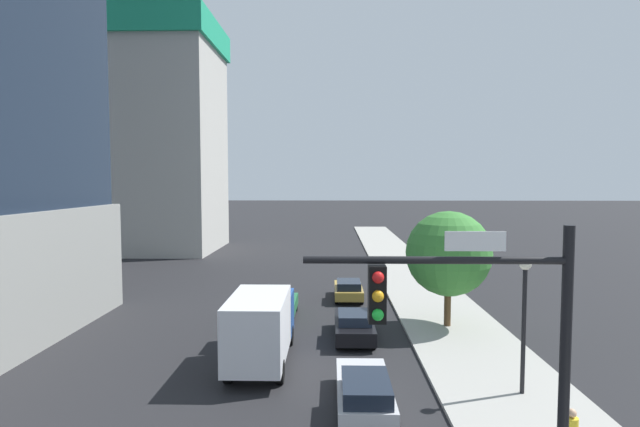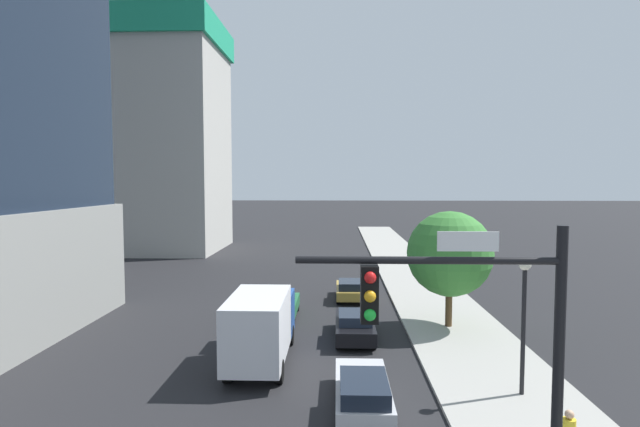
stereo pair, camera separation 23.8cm
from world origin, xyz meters
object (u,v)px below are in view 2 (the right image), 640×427
(box_truck, at_px, (261,324))
(street_tree, at_px, (450,254))
(traffic_light_pole, at_px, (479,349))
(construction_building, at_px, (165,126))
(car_green, at_px, (280,305))
(car_black, at_px, (355,325))
(car_gold, at_px, (350,289))
(car_silver, at_px, (363,390))
(street_lamp, at_px, (524,304))

(box_truck, bearing_deg, street_tree, 30.60)
(traffic_light_pole, bearing_deg, construction_building, 115.09)
(car_green, bearing_deg, car_black, -41.54)
(car_green, xyz_separation_m, car_black, (4.17, -3.70, -0.03))
(street_tree, xyz_separation_m, box_truck, (-9.28, -5.49, -2.30))
(street_tree, height_order, car_gold, street_tree)
(car_gold, bearing_deg, box_truck, -109.32)
(street_tree, height_order, box_truck, street_tree)
(construction_building, distance_m, car_gold, 34.14)
(construction_building, bearing_deg, traffic_light_pole, -64.91)
(car_gold, relative_size, car_black, 0.89)
(traffic_light_pole, bearing_deg, car_silver, 102.37)
(car_silver, bearing_deg, car_green, 109.95)
(car_black, bearing_deg, street_lamp, -48.47)
(traffic_light_pole, bearing_deg, car_gold, 94.07)
(car_green, bearing_deg, street_tree, -10.97)
(construction_building, xyz_separation_m, street_tree, (25.65, -30.05, -10.22))
(street_lamp, bearing_deg, car_green, 134.21)
(street_lamp, height_order, street_tree, street_tree)
(construction_building, height_order, street_lamp, construction_building)
(construction_building, bearing_deg, car_black, -57.26)
(construction_building, xyz_separation_m, box_truck, (16.37, -35.54, -12.52))
(car_silver, bearing_deg, street_lamp, 11.33)
(construction_building, bearing_deg, box_truck, -65.27)
(street_tree, bearing_deg, traffic_light_pole, -101.05)
(street_lamp, distance_m, car_silver, 6.60)
(traffic_light_pole, relative_size, street_tree, 1.13)
(car_silver, bearing_deg, box_truck, 134.76)
(street_tree, distance_m, box_truck, 11.03)
(car_black, height_order, box_truck, box_truck)
(construction_building, distance_m, car_silver, 46.76)
(construction_building, relative_size, traffic_light_pole, 5.07)
(box_truck, bearing_deg, construction_building, 114.73)
(box_truck, bearing_deg, car_green, 90.00)
(construction_building, xyz_separation_m, car_gold, (20.54, -23.63, -13.59))
(street_lamp, height_order, car_gold, street_lamp)
(traffic_light_pole, bearing_deg, street_tree, 78.95)
(street_tree, xyz_separation_m, car_gold, (-5.11, 6.42, -3.37))
(car_gold, distance_m, car_black, 8.32)
(box_truck, bearing_deg, car_gold, 70.68)
(street_tree, bearing_deg, street_lamp, -84.92)
(street_tree, distance_m, car_gold, 8.87)
(car_black, bearing_deg, street_tree, 20.40)
(box_truck, bearing_deg, street_lamp, -16.81)
(traffic_light_pole, distance_m, car_black, 16.18)
(car_gold, height_order, box_truck, box_truck)
(construction_building, distance_m, street_tree, 40.81)
(street_lamp, xyz_separation_m, box_truck, (-10.04, 3.03, -1.73))
(car_silver, height_order, box_truck, box_truck)
(street_lamp, distance_m, street_tree, 8.58)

